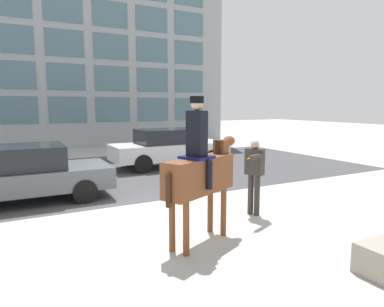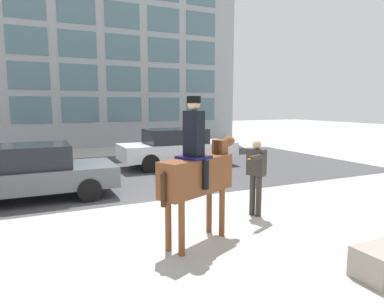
% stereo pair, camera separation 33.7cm
% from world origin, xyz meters
% --- Properties ---
extents(ground_plane, '(80.00, 80.00, 0.00)m').
position_xyz_m(ground_plane, '(0.00, 0.00, 0.00)').
color(ground_plane, '#B2AFA8').
extents(road_surface, '(20.41, 8.50, 0.01)m').
position_xyz_m(road_surface, '(0.00, 4.75, 0.00)').
color(road_surface, '#444447').
rests_on(road_surface, ground_plane).
extents(mounted_horse_lead, '(1.90, 1.10, 2.64)m').
position_xyz_m(mounted_horse_lead, '(0.06, -2.39, 1.33)').
color(mounted_horse_lead, brown).
rests_on(mounted_horse_lead, ground_plane).
extents(pedestrian_bystander, '(0.77, 0.70, 1.73)m').
position_xyz_m(pedestrian_bystander, '(1.91, -1.59, 1.02)').
color(pedestrian_bystander, '#332D28').
rests_on(pedestrian_bystander, ground_plane).
extents(street_car_near_lane, '(4.26, 1.99, 1.46)m').
position_xyz_m(street_car_near_lane, '(-2.67, 2.07, 0.75)').
color(street_car_near_lane, '#51565B').
rests_on(street_car_near_lane, ground_plane).
extents(street_car_far_lane, '(4.72, 1.88, 1.54)m').
position_xyz_m(street_car_far_lane, '(2.75, 5.02, 0.81)').
color(street_car_far_lane, silver).
rests_on(street_car_far_lane, ground_plane).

